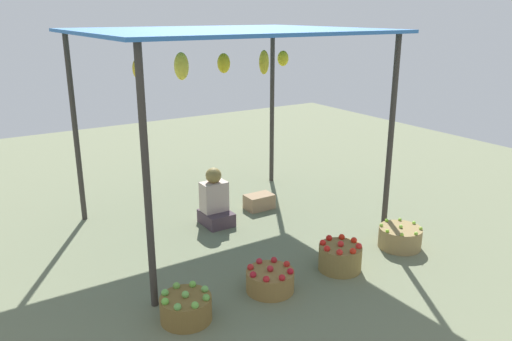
{
  "coord_description": "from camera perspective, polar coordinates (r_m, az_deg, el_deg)",
  "views": [
    {
      "loc": [
        -3.06,
        -5.46,
        2.72
      ],
      "look_at": [
        0.0,
        -0.67,
        0.95
      ],
      "focal_mm": 35.68,
      "sensor_mm": 36.0,
      "label": 1
    }
  ],
  "objects": [
    {
      "name": "ground_plane",
      "position": [
        6.82,
        -3.06,
        -6.21
      ],
      "size": [
        14.0,
        14.0,
        0.0
      ],
      "primitive_type": "plane",
      "color": "#6B7255"
    },
    {
      "name": "vendor_person",
      "position": [
        6.8,
        -4.62,
        -3.62
      ],
      "size": [
        0.36,
        0.44,
        0.78
      ],
      "color": "#47373F",
      "rests_on": "ground"
    },
    {
      "name": "basket_red_tomatoes",
      "position": [
        5.75,
        9.4,
        -9.54
      ],
      "size": [
        0.47,
        0.47,
        0.34
      ],
      "color": "olive",
      "rests_on": "ground"
    },
    {
      "name": "basket_red_apples",
      "position": [
        5.29,
        1.59,
        -12.18
      ],
      "size": [
        0.49,
        0.49,
        0.28
      ],
      "color": "olive",
      "rests_on": "ground"
    },
    {
      "name": "wooden_crate_near_vendor",
      "position": [
        7.35,
        0.36,
        -3.51
      ],
      "size": [
        0.4,
        0.26,
        0.21
      ],
      "primitive_type": "cube",
      "color": "#9A7A59",
      "rests_on": "ground"
    },
    {
      "name": "basket_green_apples",
      "position": [
        4.88,
        -7.86,
        -14.99
      ],
      "size": [
        0.48,
        0.48,
        0.3
      ],
      "color": "brown",
      "rests_on": "ground"
    },
    {
      "name": "basket_limes",
      "position": [
        6.42,
        15.84,
        -7.22
      ],
      "size": [
        0.51,
        0.51,
        0.29
      ],
      "color": "olive",
      "rests_on": "ground"
    },
    {
      "name": "market_stall_structure",
      "position": [
        6.27,
        -3.46,
        13.97
      ],
      "size": [
        3.41,
        2.86,
        2.53
      ],
      "color": "#38332D",
      "rests_on": "ground"
    }
  ]
}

